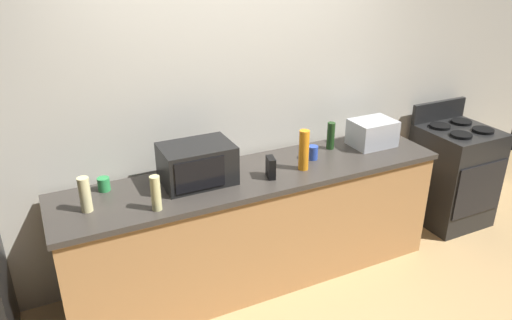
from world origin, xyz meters
The scene contains 13 objects.
ground_plane centered at (0.00, 0.00, 0.00)m, with size 8.00×8.00×0.00m, color tan.
back_wall centered at (0.00, 0.81, 1.35)m, with size 6.40×0.10×2.70m, color beige.
counter_run centered at (0.00, 0.40, 0.45)m, with size 2.84×0.64×0.90m.
stove_range centered at (2.00, 0.40, 0.46)m, with size 0.60×0.61×1.08m.
microwave centered at (-0.42, 0.45, 1.04)m, with size 0.48×0.35×0.27m.
toaster_oven centered at (1.07, 0.46, 1.01)m, with size 0.34×0.26×0.21m, color #B7BABF.
cordless_phone centered at (0.06, 0.29, 0.98)m, with size 0.05×0.11×0.15m, color black.
bottle_dish_soap centered at (0.33, 0.31, 1.05)m, with size 0.07×0.07×0.30m, color orange.
bottle_vinegar centered at (-0.77, 0.20, 1.01)m, with size 0.06×0.06×0.23m, color beige.
bottle_hand_soap centered at (-1.16, 0.37, 1.01)m, with size 0.07×0.07×0.22m, color beige.
bottle_wine centered at (0.72, 0.54, 1.01)m, with size 0.06×0.06×0.22m, color #1E3F19.
mug_green centered at (-1.02, 0.60, 0.95)m, with size 0.08×0.08×0.09m, color #2D8C47.
mug_blue centered at (0.49, 0.43, 0.95)m, with size 0.08×0.08×0.10m, color #2D4CB2.
Camera 1 is at (-1.37, -2.41, 2.41)m, focal length 34.21 mm.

